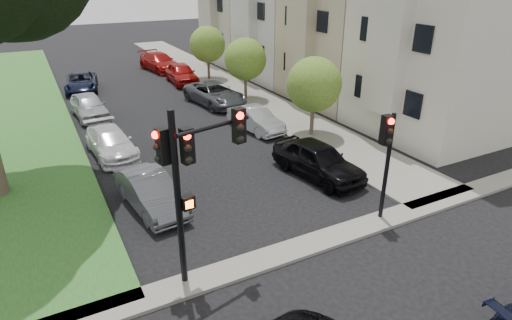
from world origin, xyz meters
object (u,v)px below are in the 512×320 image
small_tree_c (208,44)px  car_parked_7 (89,106)px  small_tree_a (314,85)px  car_parked_6 (111,142)px  traffic_signal_main (190,167)px  car_parked_5 (151,192)px  car_parked_0 (318,160)px  car_parked_4 (160,62)px  car_parked_1 (256,119)px  car_parked_3 (182,73)px  small_tree_b (245,59)px  traffic_signal_secondary (387,149)px  car_parked_2 (215,94)px  car_parked_8 (81,82)px

small_tree_c → car_parked_7: bearing=-150.6°
small_tree_a → car_parked_6: (-10.04, 2.44, -2.20)m
small_tree_c → traffic_signal_main: 24.70m
car_parked_5 → small_tree_c: bearing=54.8°
car_parked_0 → car_parked_6: bearing=130.0°
small_tree_c → car_parked_4: bearing=116.0°
small_tree_a → traffic_signal_main: size_ratio=0.82×
car_parked_1 → traffic_signal_main: bearing=-133.7°
car_parked_3 → car_parked_5: (-7.35, -18.02, -0.10)m
small_tree_b → car_parked_6: 11.64m
small_tree_a → traffic_signal_secondary: bearing=-108.5°
traffic_signal_main → traffic_signal_secondary: 6.91m
traffic_signal_main → car_parked_6: bearing=92.4°
car_parked_6 → car_parked_7: size_ratio=1.04×
traffic_signal_secondary → car_parked_7: size_ratio=0.94×
traffic_signal_main → car_parked_6: 10.96m
small_tree_c → traffic_signal_secondary: (-2.72, -22.79, -0.02)m
car_parked_1 → car_parked_5: size_ratio=0.95×
small_tree_c → traffic_signal_main: size_ratio=0.81×
car_parked_0 → car_parked_4: car_parked_0 is taller
traffic_signal_main → car_parked_4: size_ratio=0.99×
small_tree_a → car_parked_4: small_tree_a is taller
car_parked_1 → car_parked_3: car_parked_3 is taller
traffic_signal_secondary → car_parked_4: size_ratio=0.76×
car_parked_0 → car_parked_4: bearing=81.4°
small_tree_a → car_parked_3: (-2.34, 14.53, -2.07)m
car_parked_0 → car_parked_7: 15.14m
car_parked_1 → car_parked_4: (-0.32, 17.64, 0.12)m
small_tree_a → car_parked_5: size_ratio=1.03×
car_parked_6 → car_parked_7: (-0.05, 6.53, 0.08)m
small_tree_b → car_parked_5: size_ratio=1.01×
car_parked_0 → car_parked_7: size_ratio=1.08×
small_tree_a → car_parked_1: 3.85m
car_parked_5 → car_parked_6: car_parked_5 is taller
car_parked_7 → car_parked_0: bearing=-63.9°
small_tree_c → car_parked_2: (-2.27, -6.68, -2.10)m
small_tree_c → car_parked_8: (-9.66, 1.12, -2.17)m
car_parked_2 → car_parked_8: car_parked_2 is taller
small_tree_c → car_parked_5: 20.68m
car_parked_6 → car_parked_8: car_parked_8 is taller
traffic_signal_secondary → car_parked_6: size_ratio=0.90×
traffic_signal_main → car_parked_5: 5.46m
small_tree_a → small_tree_b: bearing=90.0°
traffic_signal_secondary → car_parked_2: bearing=88.4°
car_parked_0 → car_parked_6: size_ratio=1.03×
car_parked_4 → car_parked_8: (-7.11, -4.11, -0.11)m
car_parked_1 → car_parked_3: bearing=82.3°
car_parked_7 → car_parked_8: size_ratio=0.91×
car_parked_3 → car_parked_4: (-0.21, 5.34, -0.02)m
small_tree_c → car_parked_4: small_tree_c is taller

